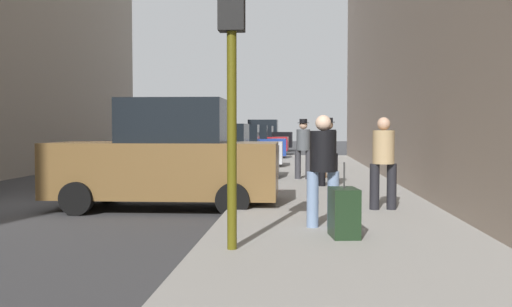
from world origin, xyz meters
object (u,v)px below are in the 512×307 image
fire_hydrant (263,174)px  pedestrian_in_jeans (323,165)px  parked_silver_sedan (231,148)px  parked_red_hatchback (255,141)px  duffel_bag (321,173)px  parked_blue_sedan (246,144)px  parked_bronze_suv (167,159)px  pedestrian_with_beanie (303,146)px  parked_black_suv (261,137)px  rolling_suitcase (344,213)px  pedestrian_with_fedora (328,148)px  parked_gray_coupe (211,154)px  traffic_light (232,39)px  pedestrian_in_tan_coat (383,158)px

fire_hydrant → pedestrian_in_jeans: pedestrian_in_jeans is taller
parked_silver_sedan → parked_red_hatchback: (-0.00, 12.45, 0.00)m
pedestrian_in_jeans → duffel_bag: size_ratio=3.89×
parked_silver_sedan → parked_blue_sedan: (-0.00, 6.40, 0.00)m
parked_bronze_suv → pedestrian_with_beanie: bearing=62.7°
parked_blue_sedan → parked_black_suv: (-0.00, 12.01, 0.18)m
pedestrian_in_jeans → rolling_suitcase: (0.26, -0.78, -0.61)m
parked_bronze_suv → pedestrian_with_fedora: bearing=45.0°
parked_gray_coupe → pedestrian_in_jeans: (3.05, -8.70, 0.26)m
parked_gray_coupe → parked_red_hatchback: (-0.00, 17.58, 0.00)m
fire_hydrant → traffic_light: bearing=-89.6°
parked_black_suv → traffic_light: size_ratio=1.29×
pedestrian_with_fedora → parked_red_hatchback: bearing=99.8°
parked_red_hatchback → pedestrian_with_fedora: size_ratio=2.39×
pedestrian_in_jeans → parked_bronze_suv: bearing=138.1°
parked_blue_sedan → parked_black_suv: bearing=90.0°
parked_silver_sedan → parked_blue_sedan: 6.40m
parked_gray_coupe → pedestrian_in_jeans: 9.22m
parked_bronze_suv → rolling_suitcase: parked_bronze_suv is taller
parked_blue_sedan → pedestrian_in_jeans: size_ratio=2.49×
parked_black_suv → rolling_suitcase: parked_black_suv is taller
parked_black_suv → fire_hydrant: (1.80, -26.72, -0.54)m
parked_bronze_suv → parked_blue_sedan: size_ratio=1.08×
fire_hydrant → pedestrian_with_fedora: size_ratio=0.40×
parked_silver_sedan → pedestrian_in_jeans: size_ratio=2.47×
parked_bronze_suv → duffel_bag: size_ratio=10.48×
parked_black_suv → pedestrian_with_fedora: size_ratio=2.61×
pedestrian_with_fedora → rolling_suitcase: size_ratio=1.71×
pedestrian_in_jeans → duffel_bag: bearing=87.9°
parked_red_hatchback → duffel_bag: 17.76m
traffic_light → pedestrian_with_beanie: size_ratio=2.03×
parked_silver_sedan → rolling_suitcase: size_ratio=4.06×
pedestrian_in_tan_coat → rolling_suitcase: 2.97m
parked_bronze_suv → parked_blue_sedan: bearing=90.0°
parked_silver_sedan → pedestrian_in_tan_coat: size_ratio=2.47×
parked_bronze_suv → parked_silver_sedan: 11.09m
fire_hydrant → duffel_bag: bearing=64.8°
parked_bronze_suv → parked_red_hatchback: 23.54m
traffic_light → pedestrian_with_beanie: (0.97, 9.90, -1.62)m
parked_black_suv → duffel_bag: parked_black_suv is taller
parked_blue_sedan → duffel_bag: bearing=-73.5°
parked_red_hatchback → parked_bronze_suv: bearing=-90.0°
parked_bronze_suv → parked_gray_coupe: 5.96m
duffel_bag → parked_blue_sedan: bearing=106.5°
pedestrian_with_fedora → pedestrian_with_beanie: bearing=107.3°
rolling_suitcase → pedestrian_with_fedora: bearing=88.8°
pedestrian_with_beanie → pedestrian_with_fedora: bearing=-72.7°
parked_black_suv → duffel_bag: size_ratio=10.53×
parked_gray_coupe → rolling_suitcase: parked_gray_coupe is taller
parked_silver_sedan → rolling_suitcase: (3.31, -14.61, -0.36)m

